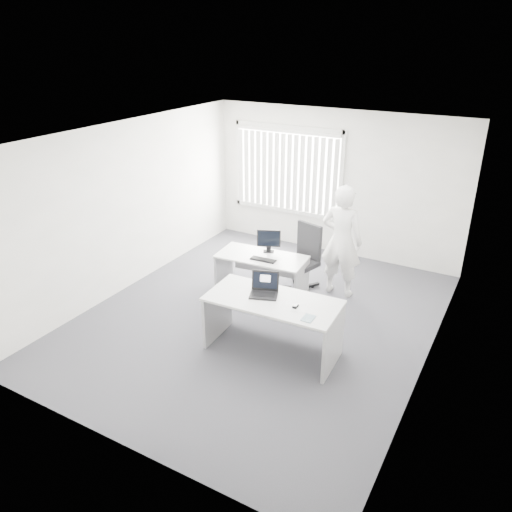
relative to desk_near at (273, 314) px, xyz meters
The scene contains 18 objects.
ground 1.06m from the desk_near, 131.11° to the left, with size 6.00×6.00×0.00m, color #4D4C53.
wall_back 3.80m from the desk_near, 99.03° to the left, with size 5.00×0.02×2.80m, color white.
wall_front 2.54m from the desk_near, 104.03° to the right, with size 5.00×0.02×2.80m, color white.
wall_left 3.26m from the desk_near, 167.78° to the left, with size 0.02×6.00×2.80m, color white.
wall_right 2.19m from the desk_near, 19.21° to the left, with size 0.02×6.00×2.80m, color white.
ceiling 2.39m from the desk_near, 131.11° to the left, with size 5.00×6.00×0.02m, color white.
window 4.07m from the desk_near, 113.57° to the left, with size 2.32×0.06×1.76m, color silver.
blinds 4.01m from the desk_near, 113.92° to the left, with size 2.20×0.10×1.50m, color silver, non-canonical shape.
desk_near is the anchor object (origin of this frame).
desk_far 1.73m from the desk_near, 123.66° to the left, with size 1.52×0.81×0.67m.
office_chair 1.89m from the desk_near, 102.52° to the left, with size 0.83×0.83×1.17m.
person 2.10m from the desk_near, 84.77° to the left, with size 0.69×0.45×1.89m, color white.
laptop 0.40m from the desk_near, behind, with size 0.37×0.33×0.29m, color black, non-canonical shape.
paper_sheet 0.42m from the desk_near, ahead, with size 0.30×0.21×0.00m, color white.
mouse 0.43m from the desk_near, ahead, with size 0.06×0.10×0.04m, color silver, non-canonical shape.
booklet 0.68m from the desk_near, 19.59° to the right, with size 0.14×0.19×0.01m, color white.
keyboard 1.56m from the desk_near, 123.30° to the left, with size 0.42×0.14×0.02m, color black.
monitor 1.91m from the desk_near, 119.64° to the left, with size 0.39×0.12×0.39m, color black, non-canonical shape.
Camera 1 is at (3.23, -5.84, 4.05)m, focal length 35.00 mm.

